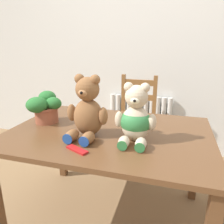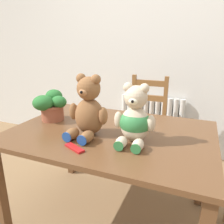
# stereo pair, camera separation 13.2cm
# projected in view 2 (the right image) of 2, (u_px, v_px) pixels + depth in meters

# --- Properties ---
(wall_back) EXTENTS (8.00, 0.04, 2.60)m
(wall_back) POSITION_uv_depth(u_px,v_px,m) (155.00, 42.00, 2.45)
(wall_back) COLOR silver
(wall_back) RESTS_ON ground_plane
(radiator) EXTENTS (0.76, 0.10, 0.68)m
(radiator) POSITION_uv_depth(u_px,v_px,m) (151.00, 126.00, 2.68)
(radiator) COLOR silver
(radiator) RESTS_ON ground_plane
(dining_table) EXTENTS (1.34, 0.95, 0.72)m
(dining_table) POSITION_uv_depth(u_px,v_px,m) (111.00, 143.00, 1.50)
(dining_table) COLOR brown
(dining_table) RESTS_ON ground_plane
(wooden_chair_behind) EXTENTS (0.38, 0.39, 0.97)m
(wooden_chair_behind) POSITION_uv_depth(u_px,v_px,m) (145.00, 125.00, 2.30)
(wooden_chair_behind) COLOR brown
(wooden_chair_behind) RESTS_ON ground_plane
(teddy_bear_left) EXTENTS (0.27, 0.27, 0.39)m
(teddy_bear_left) POSITION_uv_depth(u_px,v_px,m) (88.00, 110.00, 1.37)
(teddy_bear_left) COLOR brown
(teddy_bear_left) RESTS_ON dining_table
(teddy_bear_right) EXTENTS (0.25, 0.25, 0.35)m
(teddy_bear_right) POSITION_uv_depth(u_px,v_px,m) (135.00, 119.00, 1.27)
(teddy_bear_right) COLOR beige
(teddy_bear_right) RESTS_ON dining_table
(potted_plant) EXTENTS (0.24, 0.25, 0.23)m
(potted_plant) POSITION_uv_depth(u_px,v_px,m) (51.00, 105.00, 1.65)
(potted_plant) COLOR #9E5138
(potted_plant) RESTS_ON dining_table
(chocolate_bar) EXTENTS (0.14, 0.10, 0.01)m
(chocolate_bar) POSITION_uv_depth(u_px,v_px,m) (74.00, 148.00, 1.22)
(chocolate_bar) COLOR red
(chocolate_bar) RESTS_ON dining_table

